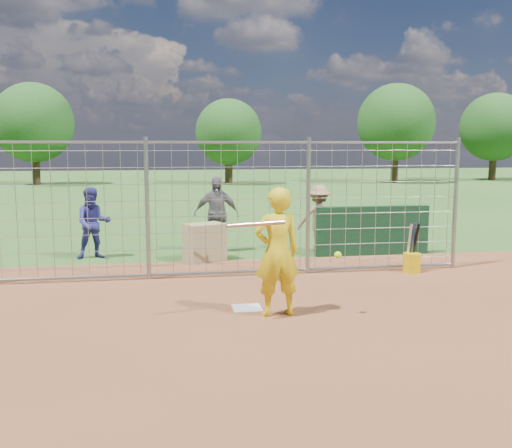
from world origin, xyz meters
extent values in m
plane|color=#2D591E|center=(0.00, 0.00, 0.00)|extent=(100.00, 100.00, 0.00)
plane|color=brown|center=(0.00, -3.00, 0.01)|extent=(18.00, 18.00, 0.00)
cube|color=silver|center=(0.00, -0.20, 0.01)|extent=(0.43, 0.43, 0.02)
cube|color=#11381E|center=(3.40, 3.60, 0.55)|extent=(2.60, 0.20, 1.10)
imported|color=yellow|center=(0.38, -0.58, 0.93)|extent=(0.73, 0.52, 1.86)
imported|color=navy|center=(-2.72, 4.18, 0.77)|extent=(0.84, 0.70, 1.55)
imported|color=slate|center=(-0.01, 4.52, 0.88)|extent=(1.07, 0.55, 1.76)
imported|color=#997753|center=(2.35, 4.27, 0.77)|extent=(1.04, 0.65, 1.54)
cube|color=tan|center=(-0.36, 3.55, 0.40)|extent=(0.95, 0.82, 0.80)
cylinder|color=silver|center=(0.03, -0.88, 1.38)|extent=(0.85, 0.29, 0.06)
sphere|color=#C0F419|center=(1.21, -0.83, 0.91)|extent=(0.10, 0.10, 0.10)
cylinder|color=gold|center=(3.52, 1.75, 0.19)|extent=(0.34, 0.34, 0.38)
cylinder|color=silver|center=(3.47, 1.80, 0.55)|extent=(0.06, 0.25, 0.84)
cylinder|color=navy|center=(3.54, 1.80, 0.55)|extent=(0.07, 0.18, 0.85)
cylinder|color=black|center=(3.59, 1.80, 0.55)|extent=(0.06, 0.34, 0.82)
cylinder|color=gray|center=(-1.50, 2.00, 1.30)|extent=(0.08, 0.08, 2.60)
cylinder|color=gray|center=(1.50, 2.00, 1.30)|extent=(0.08, 0.08, 2.60)
cylinder|color=gray|center=(4.50, 2.00, 1.30)|extent=(0.08, 0.08, 2.60)
cylinder|color=gray|center=(0.00, 2.00, 2.50)|extent=(9.00, 0.05, 0.05)
cylinder|color=gray|center=(0.00, 2.00, 0.08)|extent=(9.00, 0.05, 0.05)
cube|color=gray|center=(0.00, 2.00, 1.25)|extent=(9.00, 0.02, 2.50)
cylinder|color=#3F2B19|center=(-9.00, 29.00, 1.26)|extent=(0.50, 0.50, 2.52)
sphere|color=#26561E|center=(-9.00, 29.00, 3.85)|extent=(4.90, 4.90, 4.90)
cylinder|color=#3F2B19|center=(3.00, 28.00, 1.08)|extent=(0.50, 0.50, 2.16)
sphere|color=#26561E|center=(3.00, 28.00, 3.30)|extent=(4.20, 4.20, 4.20)
cylinder|color=#3F2B19|center=(14.00, 27.50, 1.30)|extent=(0.50, 0.50, 2.59)
sphere|color=#26561E|center=(14.00, 27.50, 3.96)|extent=(5.04, 5.04, 5.04)
cylinder|color=#3F2B19|center=(22.00, 29.00, 1.22)|extent=(0.50, 0.50, 2.45)
sphere|color=#26561E|center=(22.00, 29.00, 3.74)|extent=(4.76, 4.76, 4.76)
camera|label=1|loc=(-1.22, -8.43, 2.44)|focal=40.00mm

